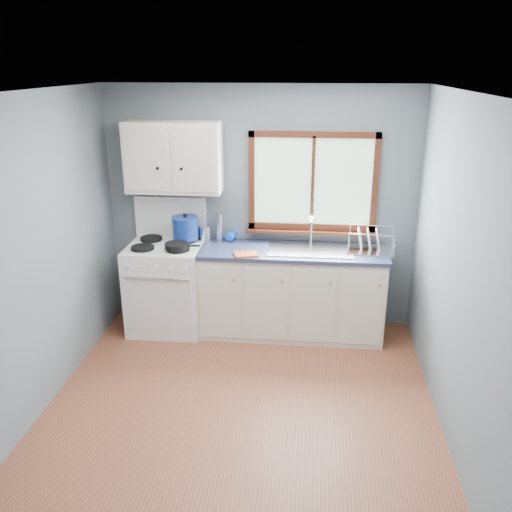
# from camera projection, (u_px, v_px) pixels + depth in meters

# --- Properties ---
(floor) EXTENTS (3.20, 3.60, 0.02)m
(floor) POSITION_uv_depth(u_px,v_px,m) (238.00, 416.00, 4.37)
(floor) COLOR brown
(floor) RESTS_ON ground
(ceiling) EXTENTS (3.20, 3.60, 0.02)m
(ceiling) POSITION_uv_depth(u_px,v_px,m) (234.00, 91.00, 3.52)
(ceiling) COLOR white
(ceiling) RESTS_ON wall_back
(wall_back) EXTENTS (3.20, 0.02, 2.50)m
(wall_back) POSITION_uv_depth(u_px,v_px,m) (260.00, 209.00, 5.64)
(wall_back) COLOR slate
(wall_back) RESTS_ON ground
(wall_front) EXTENTS (3.20, 0.02, 2.50)m
(wall_front) POSITION_uv_depth(u_px,v_px,m) (177.00, 429.00, 2.25)
(wall_front) COLOR slate
(wall_front) RESTS_ON ground
(wall_left) EXTENTS (0.02, 3.60, 2.50)m
(wall_left) POSITION_uv_depth(u_px,v_px,m) (26.00, 263.00, 4.11)
(wall_left) COLOR slate
(wall_left) RESTS_ON ground
(wall_right) EXTENTS (0.02, 3.60, 2.50)m
(wall_right) POSITION_uv_depth(u_px,v_px,m) (464.00, 280.00, 3.79)
(wall_right) COLOR slate
(wall_right) RESTS_ON ground
(gas_range) EXTENTS (0.76, 0.69, 1.36)m
(gas_range) POSITION_uv_depth(u_px,v_px,m) (167.00, 284.00, 5.68)
(gas_range) COLOR white
(gas_range) RESTS_ON floor
(base_cabinets) EXTENTS (1.85, 0.60, 0.88)m
(base_cabinets) POSITION_uv_depth(u_px,v_px,m) (291.00, 296.00, 5.60)
(base_cabinets) COLOR beige
(base_cabinets) RESTS_ON floor
(countertop) EXTENTS (1.89, 0.64, 0.04)m
(countertop) POSITION_uv_depth(u_px,v_px,m) (292.00, 251.00, 5.43)
(countertop) COLOR #222B46
(countertop) RESTS_ON base_cabinets
(sink) EXTENTS (0.84, 0.46, 0.44)m
(sink) POSITION_uv_depth(u_px,v_px,m) (310.00, 256.00, 5.43)
(sink) COLOR silver
(sink) RESTS_ON countertop
(window) EXTENTS (1.36, 0.10, 1.03)m
(window) POSITION_uv_depth(u_px,v_px,m) (312.00, 189.00, 5.48)
(window) COLOR #9EC6A8
(window) RESTS_ON wall_back
(upper_cabinets) EXTENTS (0.95, 0.35, 0.70)m
(upper_cabinets) POSITION_uv_depth(u_px,v_px,m) (173.00, 157.00, 5.37)
(upper_cabinets) COLOR beige
(upper_cabinets) RESTS_ON wall_back
(skillet) EXTENTS (0.36, 0.25, 0.05)m
(skillet) POSITION_uv_depth(u_px,v_px,m) (177.00, 245.00, 5.34)
(skillet) COLOR black
(skillet) RESTS_ON gas_range
(stockpot) EXTENTS (0.35, 0.35, 0.27)m
(stockpot) POSITION_uv_depth(u_px,v_px,m) (185.00, 228.00, 5.58)
(stockpot) COLOR navy
(stockpot) RESTS_ON gas_range
(utensil_crock) EXTENTS (0.15, 0.15, 0.41)m
(utensil_crock) POSITION_uv_depth(u_px,v_px,m) (205.00, 233.00, 5.65)
(utensil_crock) COLOR silver
(utensil_crock) RESTS_ON countertop
(thermos) EXTENTS (0.09, 0.09, 0.30)m
(thermos) POSITION_uv_depth(u_px,v_px,m) (220.00, 227.00, 5.63)
(thermos) COLOR silver
(thermos) RESTS_ON countertop
(soap_bottle) EXTENTS (0.11, 0.11, 0.25)m
(soap_bottle) POSITION_uv_depth(u_px,v_px,m) (229.00, 231.00, 5.60)
(soap_bottle) COLOR blue
(soap_bottle) RESTS_ON countertop
(dish_towel) EXTENTS (0.26, 0.22, 0.02)m
(dish_towel) POSITION_uv_depth(u_px,v_px,m) (246.00, 254.00, 5.26)
(dish_towel) COLOR #CA5125
(dish_towel) RESTS_ON countertop
(dish_rack) EXTENTS (0.49, 0.39, 0.24)m
(dish_rack) POSITION_uv_depth(u_px,v_px,m) (370.00, 245.00, 5.36)
(dish_rack) COLOR silver
(dish_rack) RESTS_ON countertop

